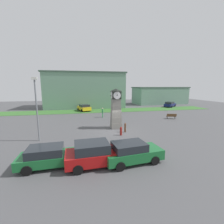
{
  "coord_description": "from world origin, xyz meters",
  "views": [
    {
      "loc": [
        -3.79,
        -17.19,
        5.4
      ],
      "look_at": [
        0.21,
        2.65,
        1.98
      ],
      "focal_mm": 24.0,
      "sensor_mm": 36.0,
      "label": 1
    }
  ],
  "objects_px": {
    "car_navy_sedan": "(49,156)",
    "car_by_building": "(132,152)",
    "car_far_lot": "(84,108)",
    "bollard_mid_row": "(121,131)",
    "street_lamp_far_side": "(36,105)",
    "car_end_of_row": "(170,104)",
    "pedestrian_crossing_lot": "(103,112)",
    "clock_tower": "(116,110)",
    "bollard_near_tower": "(125,128)",
    "bench": "(171,116)",
    "car_near_tower": "(95,154)"
  },
  "relations": [
    {
      "from": "car_near_tower",
      "to": "pedestrian_crossing_lot",
      "type": "distance_m",
      "value": 16.48
    },
    {
      "from": "car_navy_sedan",
      "to": "car_by_building",
      "type": "relative_size",
      "value": 0.97
    },
    {
      "from": "clock_tower",
      "to": "street_lamp_far_side",
      "type": "xyz_separation_m",
      "value": [
        -8.68,
        -3.14,
        1.2
      ]
    },
    {
      "from": "street_lamp_far_side",
      "to": "bollard_mid_row",
      "type": "bearing_deg",
      "value": 0.3
    },
    {
      "from": "clock_tower",
      "to": "pedestrian_crossing_lot",
      "type": "xyz_separation_m",
      "value": [
        -0.78,
        7.21,
        -1.45
      ]
    },
    {
      "from": "bollard_near_tower",
      "to": "car_navy_sedan",
      "type": "relative_size",
      "value": 0.27
    },
    {
      "from": "street_lamp_far_side",
      "to": "pedestrian_crossing_lot",
      "type": "bearing_deg",
      "value": 52.64
    },
    {
      "from": "bollard_near_tower",
      "to": "car_far_lot",
      "type": "bearing_deg",
      "value": 104.83
    },
    {
      "from": "bollard_near_tower",
      "to": "bollard_mid_row",
      "type": "distance_m",
      "value": 1.28
    },
    {
      "from": "clock_tower",
      "to": "car_by_building",
      "type": "distance_m",
      "value": 9.38
    },
    {
      "from": "bollard_mid_row",
      "to": "car_end_of_row",
      "type": "height_order",
      "value": "car_end_of_row"
    },
    {
      "from": "car_by_building",
      "to": "car_end_of_row",
      "type": "relative_size",
      "value": 0.96
    },
    {
      "from": "car_near_tower",
      "to": "car_end_of_row",
      "type": "relative_size",
      "value": 0.95
    },
    {
      "from": "car_navy_sedan",
      "to": "bench",
      "type": "height_order",
      "value": "car_navy_sedan"
    },
    {
      "from": "clock_tower",
      "to": "pedestrian_crossing_lot",
      "type": "relative_size",
      "value": 2.96
    },
    {
      "from": "bollard_mid_row",
      "to": "car_by_building",
      "type": "height_order",
      "value": "car_by_building"
    },
    {
      "from": "bollard_near_tower",
      "to": "car_by_building",
      "type": "height_order",
      "value": "car_by_building"
    },
    {
      "from": "car_far_lot",
      "to": "bollard_mid_row",
      "type": "bearing_deg",
      "value": -78.31
    },
    {
      "from": "car_by_building",
      "to": "pedestrian_crossing_lot",
      "type": "relative_size",
      "value": 2.49
    },
    {
      "from": "pedestrian_crossing_lot",
      "to": "street_lamp_far_side",
      "type": "distance_m",
      "value": 13.29
    },
    {
      "from": "clock_tower",
      "to": "bollard_mid_row",
      "type": "distance_m",
      "value": 3.67
    },
    {
      "from": "car_navy_sedan",
      "to": "car_near_tower",
      "type": "xyz_separation_m",
      "value": [
        3.08,
        -0.44,
        0.1
      ]
    },
    {
      "from": "clock_tower",
      "to": "bollard_mid_row",
      "type": "xyz_separation_m",
      "value": [
        -0.12,
        -3.09,
        -1.97
      ]
    },
    {
      "from": "car_navy_sedan",
      "to": "car_by_building",
      "type": "distance_m",
      "value": 5.73
    },
    {
      "from": "car_navy_sedan",
      "to": "car_far_lot",
      "type": "height_order",
      "value": "car_far_lot"
    },
    {
      "from": "pedestrian_crossing_lot",
      "to": "street_lamp_far_side",
      "type": "height_order",
      "value": "street_lamp_far_side"
    },
    {
      "from": "bollard_mid_row",
      "to": "car_near_tower",
      "type": "distance_m",
      "value": 6.87
    },
    {
      "from": "pedestrian_crossing_lot",
      "to": "street_lamp_far_side",
      "type": "bearing_deg",
      "value": -127.36
    },
    {
      "from": "bollard_near_tower",
      "to": "car_navy_sedan",
      "type": "bearing_deg",
      "value": -138.2
    },
    {
      "from": "bench",
      "to": "pedestrian_crossing_lot",
      "type": "height_order",
      "value": "pedestrian_crossing_lot"
    },
    {
      "from": "car_by_building",
      "to": "car_far_lot",
      "type": "height_order",
      "value": "car_far_lot"
    },
    {
      "from": "car_near_tower",
      "to": "car_by_building",
      "type": "xyz_separation_m",
      "value": [
        2.62,
        -0.14,
        -0.06
      ]
    },
    {
      "from": "bollard_near_tower",
      "to": "bench",
      "type": "xyz_separation_m",
      "value": [
        9.84,
        5.73,
        -0.04
      ]
    },
    {
      "from": "car_navy_sedan",
      "to": "pedestrian_crossing_lot",
      "type": "relative_size",
      "value": 2.42
    },
    {
      "from": "car_far_lot",
      "to": "car_end_of_row",
      "type": "relative_size",
      "value": 0.95
    },
    {
      "from": "car_by_building",
      "to": "car_end_of_row",
      "type": "distance_m",
      "value": 33.24
    },
    {
      "from": "clock_tower",
      "to": "car_navy_sedan",
      "type": "bearing_deg",
      "value": -127.61
    },
    {
      "from": "street_lamp_far_side",
      "to": "clock_tower",
      "type": "bearing_deg",
      "value": 19.87
    },
    {
      "from": "car_end_of_row",
      "to": "bollard_near_tower",
      "type": "bearing_deg",
      "value": -133.13
    },
    {
      "from": "bench",
      "to": "street_lamp_far_side",
      "type": "bearing_deg",
      "value": -160.52
    },
    {
      "from": "bench",
      "to": "car_near_tower",
      "type": "bearing_deg",
      "value": -137.91
    },
    {
      "from": "car_near_tower",
      "to": "pedestrian_crossing_lot",
      "type": "height_order",
      "value": "pedestrian_crossing_lot"
    },
    {
      "from": "bollard_mid_row",
      "to": "street_lamp_far_side",
      "type": "bearing_deg",
      "value": -179.7
    },
    {
      "from": "car_end_of_row",
      "to": "car_by_building",
      "type": "bearing_deg",
      "value": -126.75
    },
    {
      "from": "car_by_building",
      "to": "bench",
      "type": "xyz_separation_m",
      "value": [
        11.43,
        12.83,
        -0.25
      ]
    },
    {
      "from": "car_far_lot",
      "to": "car_by_building",
      "type": "bearing_deg",
      "value": -83.04
    },
    {
      "from": "car_near_tower",
      "to": "car_end_of_row",
      "type": "bearing_deg",
      "value": 49.65
    },
    {
      "from": "bollard_mid_row",
      "to": "car_end_of_row",
      "type": "xyz_separation_m",
      "value": [
        19.09,
        20.55,
        0.26
      ]
    },
    {
      "from": "car_near_tower",
      "to": "car_far_lot",
      "type": "relative_size",
      "value": 1.0
    },
    {
      "from": "car_far_lot",
      "to": "car_navy_sedan",
      "type": "bearing_deg",
      "value": -96.58
    }
  ]
}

